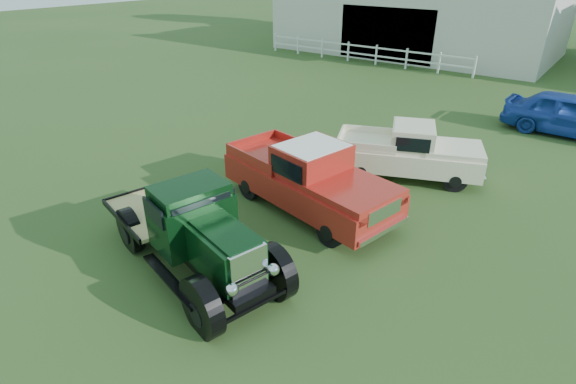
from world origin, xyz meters
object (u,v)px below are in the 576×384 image
Objects in this scene: vintage_flatbed at (191,226)px; misc_car_blue at (571,115)px; white_pickup at (408,151)px; red_pickup at (309,177)px.

vintage_flatbed is 14.96m from misc_car_blue.
white_pickup is 7.82m from misc_car_blue.
white_pickup is (1.24, 3.45, -0.13)m from red_pickup.
vintage_flatbed is 1.15× the size of white_pickup.
red_pickup is 1.17× the size of white_pickup.
red_pickup is 1.11× the size of misc_car_blue.
misc_car_blue is at bearing 41.92° from white_pickup.
vintage_flatbed reaches higher than misc_car_blue.
white_pickup is at bearing 156.15° from misc_car_blue.
red_pickup is at bearing -132.37° from white_pickup.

